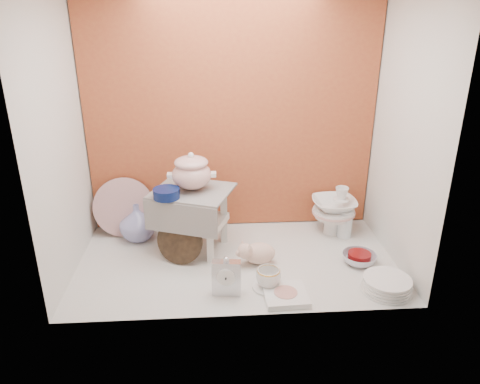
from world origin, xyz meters
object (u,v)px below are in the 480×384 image
object	(u,v)px
blue_white_vase	(137,222)
crystal_bowl	(359,259)
step_stool	(194,219)
porcelain_tower	(334,210)
floral_platter	(124,207)
gold_rim_teacup	(268,278)
plush_pig	(259,253)
soup_tureen	(192,171)
mantel_clock	(226,276)
dinner_plate_stack	(387,285)

from	to	relation	value
blue_white_vase	crystal_bowl	xyz separation A→B (m)	(1.29, -0.38, -0.09)
step_stool	crystal_bowl	bearing A→B (deg)	5.61
step_stool	porcelain_tower	bearing A→B (deg)	29.51
blue_white_vase	porcelain_tower	distance (m)	1.24
floral_platter	gold_rim_teacup	size ratio (longest dim) A/B	2.99
step_stool	crystal_bowl	distance (m)	0.98
porcelain_tower	crystal_bowl	bearing A→B (deg)	-81.89
plush_pig	porcelain_tower	bearing A→B (deg)	40.66
porcelain_tower	soup_tureen	bearing A→B (deg)	-171.55
blue_white_vase	mantel_clock	xyz separation A→B (m)	(0.53, -0.63, -0.01)
porcelain_tower	gold_rim_teacup	bearing A→B (deg)	-129.46
dinner_plate_stack	crystal_bowl	bearing A→B (deg)	101.83
plush_pig	dinner_plate_stack	distance (m)	0.70
crystal_bowl	porcelain_tower	bearing A→B (deg)	98.11
soup_tureen	gold_rim_teacup	world-z (taller)	soup_tureen
step_stool	mantel_clock	xyz separation A→B (m)	(0.17, -0.50, -0.08)
blue_white_vase	step_stool	bearing A→B (deg)	-20.32
step_stool	dinner_plate_stack	xyz separation A→B (m)	(1.00, -0.52, -0.15)
soup_tureen	mantel_clock	size ratio (longest dim) A/B	1.26
floral_platter	plush_pig	xyz separation A→B (m)	(0.82, -0.43, -0.12)
plush_pig	gold_rim_teacup	world-z (taller)	plush_pig
mantel_clock	gold_rim_teacup	xyz separation A→B (m)	(0.22, 0.04, -0.04)
dinner_plate_stack	porcelain_tower	world-z (taller)	porcelain_tower
dinner_plate_stack	crystal_bowl	xyz separation A→B (m)	(-0.06, 0.27, -0.01)
plush_pig	porcelain_tower	world-z (taller)	porcelain_tower
porcelain_tower	dinner_plate_stack	bearing A→B (deg)	-80.34
blue_white_vase	plush_pig	size ratio (longest dim) A/B	1.02
plush_pig	dinner_plate_stack	world-z (taller)	plush_pig
porcelain_tower	plush_pig	bearing A→B (deg)	-145.45
soup_tureen	gold_rim_teacup	xyz separation A→B (m)	(0.39, -0.47, -0.43)
step_stool	floral_platter	world-z (taller)	step_stool
porcelain_tower	step_stool	bearing A→B (deg)	-171.01
mantel_clock	dinner_plate_stack	size ratio (longest dim) A/B	0.81
floral_platter	gold_rim_teacup	world-z (taller)	floral_platter
gold_rim_teacup	dinner_plate_stack	size ratio (longest dim) A/B	0.48
soup_tureen	crystal_bowl	world-z (taller)	soup_tureen
floral_platter	porcelain_tower	xyz separation A→B (m)	(1.33, -0.08, -0.03)
step_stool	floral_platter	size ratio (longest dim) A/B	1.15
dinner_plate_stack	porcelain_tower	xyz separation A→B (m)	(-0.11, 0.66, 0.12)
floral_platter	crystal_bowl	size ratio (longest dim) A/B	1.95
mantel_clock	dinner_plate_stack	distance (m)	0.82
floral_platter	crystal_bowl	bearing A→B (deg)	-18.58
blue_white_vase	dinner_plate_stack	bearing A→B (deg)	-25.89
soup_tureen	crystal_bowl	size ratio (longest dim) A/B	1.38
soup_tureen	step_stool	bearing A→B (deg)	-92.40
floral_platter	blue_white_vase	distance (m)	0.14
step_stool	plush_pig	bearing A→B (deg)	-9.23
blue_white_vase	crystal_bowl	world-z (taller)	blue_white_vase
mantel_clock	crystal_bowl	size ratio (longest dim) A/B	1.10
mantel_clock	dinner_plate_stack	bearing A→B (deg)	5.34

